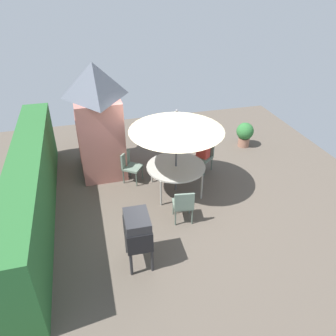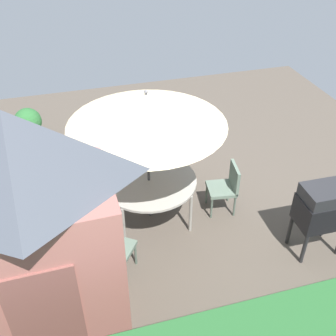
{
  "view_description": "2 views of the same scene",
  "coord_description": "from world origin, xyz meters",
  "px_view_note": "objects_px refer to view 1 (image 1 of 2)",
  "views": [
    {
      "loc": [
        -6.86,
        2.06,
        5.26
      ],
      "look_at": [
        0.09,
        0.21,
        0.85
      ],
      "focal_mm": 35.18,
      "sensor_mm": 36.0,
      "label": 1
    },
    {
      "loc": [
        1.41,
        5.11,
        4.8
      ],
      "look_at": [
        -0.04,
        0.04,
        1.01
      ],
      "focal_mm": 43.64,
      "sensor_mm": 36.0,
      "label": 2
    }
  ],
  "objects_px": {
    "person_in_red": "(203,148)",
    "chair_far_side": "(130,165)",
    "patio_table": "(176,167)",
    "chair_toward_hedge": "(183,204)",
    "potted_plant_by_shed": "(245,133)",
    "garden_shed": "(98,119)",
    "chair_near_shed": "(205,154)",
    "bbq_grill": "(138,230)",
    "patio_umbrella": "(177,121)"
  },
  "relations": [
    {
      "from": "person_in_red",
      "to": "chair_toward_hedge",
      "type": "bearing_deg",
      "value": 149.01
    },
    {
      "from": "patio_table",
      "to": "chair_far_side",
      "type": "distance_m",
      "value": 1.39
    },
    {
      "from": "bbq_grill",
      "to": "person_in_red",
      "type": "relative_size",
      "value": 0.95
    },
    {
      "from": "bbq_grill",
      "to": "potted_plant_by_shed",
      "type": "height_order",
      "value": "bbq_grill"
    },
    {
      "from": "patio_umbrella",
      "to": "chair_far_side",
      "type": "bearing_deg",
      "value": 54.63
    },
    {
      "from": "patio_table",
      "to": "chair_toward_hedge",
      "type": "relative_size",
      "value": 1.73
    },
    {
      "from": "bbq_grill",
      "to": "chair_near_shed",
      "type": "relative_size",
      "value": 1.33
    },
    {
      "from": "patio_umbrella",
      "to": "chair_far_side",
      "type": "distance_m",
      "value": 2.05
    },
    {
      "from": "chair_far_side",
      "to": "chair_toward_hedge",
      "type": "distance_m",
      "value": 2.29
    },
    {
      "from": "potted_plant_by_shed",
      "to": "person_in_red",
      "type": "relative_size",
      "value": 0.66
    },
    {
      "from": "chair_toward_hedge",
      "to": "potted_plant_by_shed",
      "type": "relative_size",
      "value": 1.08
    },
    {
      "from": "chair_far_side",
      "to": "patio_table",
      "type": "bearing_deg",
      "value": -125.37
    },
    {
      "from": "chair_toward_hedge",
      "to": "potted_plant_by_shed",
      "type": "bearing_deg",
      "value": -44.44
    },
    {
      "from": "chair_far_side",
      "to": "chair_near_shed",
      "type": "bearing_deg",
      "value": -89.38
    },
    {
      "from": "chair_near_shed",
      "to": "chair_toward_hedge",
      "type": "xyz_separation_m",
      "value": [
        -2.12,
        1.31,
        0.0
      ]
    },
    {
      "from": "patio_table",
      "to": "chair_near_shed",
      "type": "relative_size",
      "value": 1.73
    },
    {
      "from": "chair_far_side",
      "to": "person_in_red",
      "type": "bearing_deg",
      "value": -90.69
    },
    {
      "from": "patio_umbrella",
      "to": "chair_toward_hedge",
      "type": "distance_m",
      "value": 2.02
    },
    {
      "from": "chair_toward_hedge",
      "to": "potted_plant_by_shed",
      "type": "distance_m",
      "value": 4.52
    },
    {
      "from": "garden_shed",
      "to": "bbq_grill",
      "type": "bearing_deg",
      "value": -174.77
    },
    {
      "from": "chair_near_shed",
      "to": "garden_shed",
      "type": "bearing_deg",
      "value": 73.73
    },
    {
      "from": "garden_shed",
      "to": "potted_plant_by_shed",
      "type": "distance_m",
      "value": 4.92
    },
    {
      "from": "bbq_grill",
      "to": "chair_near_shed",
      "type": "bearing_deg",
      "value": -39.7
    },
    {
      "from": "chair_near_shed",
      "to": "potted_plant_by_shed",
      "type": "relative_size",
      "value": 1.08
    },
    {
      "from": "chair_near_shed",
      "to": "bbq_grill",
      "type": "bearing_deg",
      "value": 140.3
    },
    {
      "from": "garden_shed",
      "to": "chair_toward_hedge",
      "type": "height_order",
      "value": "garden_shed"
    },
    {
      "from": "patio_table",
      "to": "potted_plant_by_shed",
      "type": "distance_m",
      "value": 3.55
    },
    {
      "from": "garden_shed",
      "to": "person_in_red",
      "type": "xyz_separation_m",
      "value": [
        -0.9,
        -2.85,
        -0.84
      ]
    },
    {
      "from": "chair_toward_hedge",
      "to": "person_in_red",
      "type": "xyz_separation_m",
      "value": [
        2.07,
        -1.24,
        0.26
      ]
    },
    {
      "from": "patio_table",
      "to": "chair_far_side",
      "type": "xyz_separation_m",
      "value": [
        0.79,
        1.12,
        -0.2
      ]
    },
    {
      "from": "garden_shed",
      "to": "bbq_grill",
      "type": "distance_m",
      "value": 4.03
    },
    {
      "from": "chair_far_side",
      "to": "person_in_red",
      "type": "distance_m",
      "value": 2.19
    },
    {
      "from": "patio_table",
      "to": "chair_far_side",
      "type": "bearing_deg",
      "value": 54.63
    },
    {
      "from": "garden_shed",
      "to": "chair_toward_hedge",
      "type": "relative_size",
      "value": 3.54
    },
    {
      "from": "chair_far_side",
      "to": "garden_shed",
      "type": "bearing_deg",
      "value": 37.92
    },
    {
      "from": "garden_shed",
      "to": "chair_near_shed",
      "type": "height_order",
      "value": "garden_shed"
    },
    {
      "from": "chair_toward_hedge",
      "to": "person_in_red",
      "type": "relative_size",
      "value": 0.71
    },
    {
      "from": "person_in_red",
      "to": "potted_plant_by_shed",
      "type": "bearing_deg",
      "value": -58.94
    },
    {
      "from": "bbq_grill",
      "to": "chair_far_side",
      "type": "distance_m",
      "value": 3.1
    },
    {
      "from": "bbq_grill",
      "to": "chair_toward_hedge",
      "type": "xyz_separation_m",
      "value": [
        0.97,
        -1.25,
        -0.33
      ]
    },
    {
      "from": "patio_table",
      "to": "chair_toward_hedge",
      "type": "bearing_deg",
      "value": 171.64
    },
    {
      "from": "garden_shed",
      "to": "chair_near_shed",
      "type": "bearing_deg",
      "value": -106.27
    },
    {
      "from": "patio_table",
      "to": "patio_umbrella",
      "type": "xyz_separation_m",
      "value": [
        0.0,
        0.0,
        1.32
      ]
    },
    {
      "from": "potted_plant_by_shed",
      "to": "person_in_red",
      "type": "bearing_deg",
      "value": 121.06
    },
    {
      "from": "bbq_grill",
      "to": "chair_far_side",
      "type": "bearing_deg",
      "value": -6.02
    },
    {
      "from": "bbq_grill",
      "to": "person_in_red",
      "type": "xyz_separation_m",
      "value": [
        3.04,
        -2.49,
        -0.06
      ]
    },
    {
      "from": "person_in_red",
      "to": "chair_far_side",
      "type": "bearing_deg",
      "value": 89.31
    },
    {
      "from": "chair_toward_hedge",
      "to": "person_in_red",
      "type": "distance_m",
      "value": 2.43
    },
    {
      "from": "patio_umbrella",
      "to": "potted_plant_by_shed",
      "type": "bearing_deg",
      "value": -57.08
    },
    {
      "from": "patio_umbrella",
      "to": "bbq_grill",
      "type": "distance_m",
      "value": 2.94
    }
  ]
}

